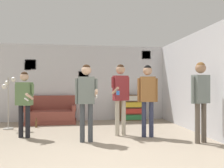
{
  "coord_description": "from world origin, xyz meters",
  "views": [
    {
      "loc": [
        -0.24,
        -3.27,
        1.28
      ],
      "look_at": [
        0.56,
        2.31,
        1.3
      ],
      "focal_mm": 35.0,
      "sensor_mm": 36.0,
      "label": 1
    }
  ],
  "objects_px": {
    "person_player_foreground_center": "(86,94)",
    "couch": "(52,114)",
    "bottle_on_floor": "(36,124)",
    "person_spectator_near_bookshelf": "(148,92)",
    "floor_lamp": "(8,94)",
    "person_player_foreground_left": "(24,97)",
    "drinking_cup": "(128,93)",
    "bookshelf": "(132,108)",
    "person_spectator_far_right": "(201,93)",
    "person_watcher_holding_cup": "(121,91)"
  },
  "relations": [
    {
      "from": "couch",
      "to": "person_spectator_far_right",
      "type": "relative_size",
      "value": 0.91
    },
    {
      "from": "couch",
      "to": "person_player_foreground_left",
      "type": "height_order",
      "value": "person_player_foreground_left"
    },
    {
      "from": "bookshelf",
      "to": "person_player_foreground_center",
      "type": "height_order",
      "value": "person_player_foreground_center"
    },
    {
      "from": "couch",
      "to": "person_player_foreground_left",
      "type": "xyz_separation_m",
      "value": [
        -0.39,
        -1.98,
        0.68
      ]
    },
    {
      "from": "person_spectator_far_right",
      "to": "bottle_on_floor",
      "type": "relative_size",
      "value": 6.13
    },
    {
      "from": "person_player_foreground_center",
      "to": "drinking_cup",
      "type": "relative_size",
      "value": 16.03
    },
    {
      "from": "person_player_foreground_left",
      "to": "drinking_cup",
      "type": "bearing_deg",
      "value": 35.66
    },
    {
      "from": "floor_lamp",
      "to": "bottle_on_floor",
      "type": "height_order",
      "value": "floor_lamp"
    },
    {
      "from": "person_player_foreground_center",
      "to": "person_spectator_far_right",
      "type": "relative_size",
      "value": 0.98
    },
    {
      "from": "person_spectator_near_bookshelf",
      "to": "person_spectator_far_right",
      "type": "distance_m",
      "value": 1.21
    },
    {
      "from": "person_spectator_far_right",
      "to": "person_player_foreground_left",
      "type": "bearing_deg",
      "value": 165.09
    },
    {
      "from": "floor_lamp",
      "to": "person_player_foreground_left",
      "type": "xyz_separation_m",
      "value": [
        0.72,
        -1.13,
        -0.05
      ]
    },
    {
      "from": "bookshelf",
      "to": "person_spectator_near_bookshelf",
      "type": "height_order",
      "value": "person_spectator_near_bookshelf"
    },
    {
      "from": "floor_lamp",
      "to": "bottle_on_floor",
      "type": "distance_m",
      "value": 1.19
    },
    {
      "from": "floor_lamp",
      "to": "person_watcher_holding_cup",
      "type": "bearing_deg",
      "value": -22.04
    },
    {
      "from": "drinking_cup",
      "to": "bookshelf",
      "type": "bearing_deg",
      "value": 0.19
    },
    {
      "from": "person_player_foreground_center",
      "to": "couch",
      "type": "bearing_deg",
      "value": 112.79
    },
    {
      "from": "floor_lamp",
      "to": "person_player_foreground_left",
      "type": "height_order",
      "value": "person_player_foreground_left"
    },
    {
      "from": "person_spectator_near_bookshelf",
      "to": "drinking_cup",
      "type": "xyz_separation_m",
      "value": [
        0.05,
        2.53,
        -0.12
      ]
    },
    {
      "from": "person_player_foreground_left",
      "to": "person_spectator_near_bookshelf",
      "type": "relative_size",
      "value": 0.91
    },
    {
      "from": "person_player_foreground_left",
      "to": "person_player_foreground_center",
      "type": "bearing_deg",
      "value": -22.62
    },
    {
      "from": "person_watcher_holding_cup",
      "to": "drinking_cup",
      "type": "distance_m",
      "value": 2.39
    },
    {
      "from": "floor_lamp",
      "to": "couch",
      "type": "bearing_deg",
      "value": 37.4
    },
    {
      "from": "couch",
      "to": "person_player_foreground_left",
      "type": "bearing_deg",
      "value": -101.12
    },
    {
      "from": "couch",
      "to": "drinking_cup",
      "type": "bearing_deg",
      "value": 4.22
    },
    {
      "from": "couch",
      "to": "person_player_foreground_center",
      "type": "height_order",
      "value": "person_player_foreground_center"
    },
    {
      "from": "person_spectator_near_bookshelf",
      "to": "person_spectator_far_right",
      "type": "bearing_deg",
      "value": -35.08
    },
    {
      "from": "person_spectator_far_right",
      "to": "drinking_cup",
      "type": "height_order",
      "value": "person_spectator_far_right"
    },
    {
      "from": "floor_lamp",
      "to": "bookshelf",
      "type": "bearing_deg",
      "value": 14.97
    },
    {
      "from": "person_watcher_holding_cup",
      "to": "person_spectator_far_right",
      "type": "xyz_separation_m",
      "value": [
        1.62,
        -0.95,
        -0.01
      ]
    },
    {
      "from": "couch",
      "to": "person_watcher_holding_cup",
      "type": "distance_m",
      "value": 2.98
    },
    {
      "from": "drinking_cup",
      "to": "person_spectator_far_right",
      "type": "bearing_deg",
      "value": -73.78
    },
    {
      "from": "floor_lamp",
      "to": "person_player_foreground_center",
      "type": "distance_m",
      "value": 2.81
    },
    {
      "from": "bookshelf",
      "to": "floor_lamp",
      "type": "height_order",
      "value": "floor_lamp"
    },
    {
      "from": "person_player_foreground_center",
      "to": "person_spectator_near_bookshelf",
      "type": "relative_size",
      "value": 0.99
    },
    {
      "from": "bookshelf",
      "to": "person_player_foreground_center",
      "type": "xyz_separation_m",
      "value": [
        -1.7,
        -2.79,
        0.62
      ]
    },
    {
      "from": "bookshelf",
      "to": "drinking_cup",
      "type": "height_order",
      "value": "drinking_cup"
    },
    {
      "from": "couch",
      "to": "bottle_on_floor",
      "type": "height_order",
      "value": "couch"
    },
    {
      "from": "couch",
      "to": "person_spectator_near_bookshelf",
      "type": "relative_size",
      "value": 0.92
    },
    {
      "from": "person_player_foreground_center",
      "to": "person_spectator_near_bookshelf",
      "type": "distance_m",
      "value": 1.52
    },
    {
      "from": "floor_lamp",
      "to": "drinking_cup",
      "type": "distance_m",
      "value": 3.89
    },
    {
      "from": "floor_lamp",
      "to": "person_spectator_near_bookshelf",
      "type": "height_order",
      "value": "person_spectator_near_bookshelf"
    },
    {
      "from": "bottle_on_floor",
      "to": "person_spectator_far_right",
      "type": "bearing_deg",
      "value": -30.5
    },
    {
      "from": "person_player_foreground_left",
      "to": "bottle_on_floor",
      "type": "bearing_deg",
      "value": 88.46
    },
    {
      "from": "bookshelf",
      "to": "person_player_foreground_left",
      "type": "height_order",
      "value": "person_player_foreground_left"
    },
    {
      "from": "drinking_cup",
      "to": "couch",
      "type": "bearing_deg",
      "value": -175.78
    },
    {
      "from": "couch",
      "to": "bookshelf",
      "type": "xyz_separation_m",
      "value": [
        2.79,
        0.2,
        0.16
      ]
    },
    {
      "from": "person_watcher_holding_cup",
      "to": "drinking_cup",
      "type": "height_order",
      "value": "person_watcher_holding_cup"
    },
    {
      "from": "person_player_foreground_left",
      "to": "drinking_cup",
      "type": "xyz_separation_m",
      "value": [
        3.03,
        2.17,
        -0.0
      ]
    },
    {
      "from": "person_player_foreground_center",
      "to": "drinking_cup",
      "type": "height_order",
      "value": "person_player_foreground_center"
    }
  ]
}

